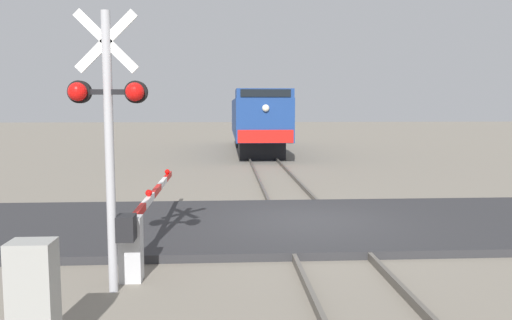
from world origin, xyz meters
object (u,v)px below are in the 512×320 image
Objects in this scene: locomotive at (256,120)px; crossing_signal at (108,118)px; crossing_gate at (141,222)px; utility_cabinet at (34,301)px.

crossing_signal is at bearing -98.66° from locomotive.
locomotive is at bearing 81.34° from crossing_signal.
crossing_gate is (-3.56, -23.14, -1.23)m from locomotive.
utility_cabinet is at bearing -98.84° from locomotive.
utility_cabinet is at bearing -100.90° from crossing_signal.
crossing_signal is 3.10× the size of utility_cabinet.
crossing_gate is (0.19, 1.51, -1.96)m from crossing_signal.
locomotive reaches higher than utility_cabinet.
crossing_gate is at bearing -98.75° from locomotive.
locomotive is 23.44m from crossing_gate.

